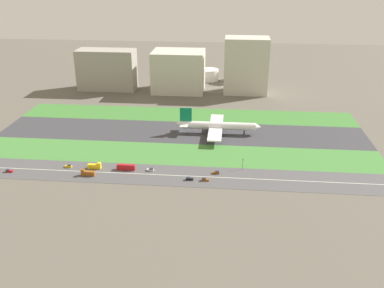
% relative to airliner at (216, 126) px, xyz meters
% --- Properties ---
extents(ground_plane, '(800.00, 800.00, 0.00)m').
position_rel_airliner_xyz_m(ground_plane, '(-26.32, -0.00, -6.23)').
color(ground_plane, '#5B564C').
extents(runway, '(280.00, 46.00, 0.10)m').
position_rel_airliner_xyz_m(runway, '(-26.32, -0.00, -6.18)').
color(runway, '#38383D').
rests_on(runway, ground_plane).
extents(grass_median_north, '(280.00, 36.00, 0.10)m').
position_rel_airliner_xyz_m(grass_median_north, '(-26.32, 41.00, -6.18)').
color(grass_median_north, '#3D7A33').
rests_on(grass_median_north, ground_plane).
extents(grass_median_south, '(280.00, 36.00, 0.10)m').
position_rel_airliner_xyz_m(grass_median_south, '(-26.32, -41.00, -6.18)').
color(grass_median_south, '#427F38').
rests_on(grass_median_south, ground_plane).
extents(highway, '(280.00, 28.00, 0.10)m').
position_rel_airliner_xyz_m(highway, '(-26.32, -73.00, -6.18)').
color(highway, '#4C4C4F').
rests_on(highway, ground_plane).
extents(highway_centerline, '(266.00, 0.50, 0.01)m').
position_rel_airliner_xyz_m(highway_centerline, '(-26.32, -73.00, -6.13)').
color(highway_centerline, silver).
rests_on(highway_centerline, highway).
extents(airliner, '(65.00, 56.00, 19.70)m').
position_rel_airliner_xyz_m(airliner, '(0.00, 0.00, 0.00)').
color(airliner, white).
rests_on(airliner, runway).
extents(car_2, '(4.40, 1.80, 2.00)m').
position_rel_airliner_xyz_m(car_2, '(-38.33, -68.00, -5.31)').
color(car_2, silver).
rests_on(car_2, highway).
extents(bus_0, '(11.60, 2.50, 3.50)m').
position_rel_airliner_xyz_m(bus_0, '(-54.06, -68.00, -4.41)').
color(bus_0, '#B2191E').
rests_on(bus_0, highway).
extents(car_4, '(4.40, 1.80, 2.00)m').
position_rel_airliner_xyz_m(car_4, '(-12.79, -78.00, -5.31)').
color(car_4, black).
rests_on(car_4, highway).
extents(car_5, '(4.40, 1.80, 2.00)m').
position_rel_airliner_xyz_m(car_5, '(-3.28, -78.00, -5.31)').
color(car_5, brown).
rests_on(car_5, highway).
extents(car_0, '(4.40, 1.80, 2.00)m').
position_rel_airliner_xyz_m(car_0, '(-126.37, -78.00, -5.31)').
color(car_0, '#B2191E').
rests_on(car_0, highway).
extents(truck_0, '(8.40, 2.50, 4.00)m').
position_rel_airliner_xyz_m(truck_0, '(-74.29, -68.00, -4.56)').
color(truck_0, yellow).
rests_on(truck_0, highway).
extents(car_3, '(4.40, 1.80, 2.00)m').
position_rel_airliner_xyz_m(car_3, '(3.11, -68.00, -5.31)').
color(car_3, brown).
rests_on(car_3, highway).
extents(car_1, '(4.40, 1.80, 2.00)m').
position_rel_airliner_xyz_m(car_1, '(-91.52, -68.00, -5.31)').
color(car_1, yellow).
rests_on(car_1, highway).
extents(truck_1, '(8.40, 2.50, 4.00)m').
position_rel_airliner_xyz_m(truck_1, '(-75.74, -78.00, -4.56)').
color(truck_1, brown).
rests_on(truck_1, highway).
extents(traffic_light, '(0.36, 0.50, 7.20)m').
position_rel_airliner_xyz_m(traffic_light, '(19.39, -60.01, -1.94)').
color(traffic_light, '#4C4C51').
rests_on(traffic_light, highway).
extents(terminal_building, '(57.87, 24.35, 40.31)m').
position_rel_airliner_xyz_m(terminal_building, '(-116.32, 114.00, 13.92)').
color(terminal_building, '#9E998E').
rests_on(terminal_building, ground_plane).
extents(hangar_building, '(50.96, 38.62, 40.35)m').
position_rel_airliner_xyz_m(hangar_building, '(-43.06, 114.00, 13.94)').
color(hangar_building, beige).
rests_on(hangar_building, ground_plane).
extents(office_tower, '(42.44, 26.55, 54.53)m').
position_rel_airliner_xyz_m(office_tower, '(23.75, 114.00, 21.03)').
color(office_tower, beige).
rests_on(office_tower, ground_plane).
extents(fuel_tank_west, '(24.85, 24.85, 15.16)m').
position_rel_airliner_xyz_m(fuel_tank_west, '(-50.13, 159.00, 1.35)').
color(fuel_tank_west, silver).
rests_on(fuel_tank_west, ground_plane).
extents(fuel_tank_centre, '(21.38, 21.38, 12.25)m').
position_rel_airliner_xyz_m(fuel_tank_centre, '(-15.19, 159.00, -0.11)').
color(fuel_tank_centre, silver).
rests_on(fuel_tank_centre, ground_plane).
extents(fuel_tank_east, '(23.98, 23.98, 16.62)m').
position_rel_airliner_xyz_m(fuel_tank_east, '(13.80, 159.00, 2.08)').
color(fuel_tank_east, silver).
rests_on(fuel_tank_east, ground_plane).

